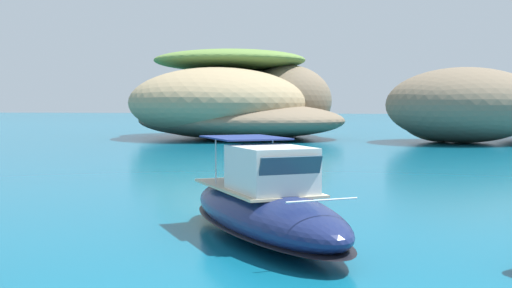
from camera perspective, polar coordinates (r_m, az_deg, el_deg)
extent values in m
ellipsoid|color=#9E8966|center=(66.19, -2.21, 3.99)|extent=(11.22, 11.07, 7.28)
ellipsoid|color=#9E8966|center=(67.77, -1.97, 4.47)|extent=(13.45, 13.44, 8.42)
ellipsoid|color=#84755B|center=(63.97, -1.10, 2.41)|extent=(21.79, 20.71, 3.70)
ellipsoid|color=#756651|center=(59.34, -1.53, 2.14)|extent=(23.82, 20.86, 3.35)
ellipsoid|color=#9E8966|center=(59.46, -3.45, 3.71)|extent=(19.07, 19.41, 6.62)
ellipsoid|color=#756651|center=(62.91, 2.77, 3.91)|extent=(12.46, 12.91, 7.06)
ellipsoid|color=olive|center=(64.29, -2.40, 7.49)|extent=(15.27, 13.88, 2.10)
ellipsoid|color=#756651|center=(55.40, 18.20, 3.34)|extent=(17.44, 17.02, 6.25)
ellipsoid|color=#9E8966|center=(55.84, 16.36, 2.66)|extent=(10.33, 10.26, 4.85)
ellipsoid|color=navy|center=(15.32, 0.77, -6.20)|extent=(6.05, 7.49, 1.28)
ellipsoid|color=black|center=(15.38, 0.77, -7.25)|extent=(6.17, 7.64, 0.15)
cube|color=#C6B793|center=(15.76, -0.03, -3.93)|extent=(3.89, 4.49, 0.06)
cube|color=silver|center=(14.83, 1.34, -2.24)|extent=(2.48, 2.62, 1.05)
cube|color=#2D4756|center=(13.85, 3.10, -2.23)|extent=(1.35, 1.02, 0.56)
cylinder|color=silver|center=(12.60, 5.96, -5.04)|extent=(1.33, 0.91, 0.04)
cube|color=navy|center=(16.34, -1.01, 0.57)|extent=(2.71, 2.85, 0.04)
cylinder|color=silver|center=(16.68, 1.52, -1.43)|extent=(0.03, 0.03, 1.20)
cylinder|color=silver|center=(16.12, -3.63, -1.62)|extent=(0.03, 0.03, 1.20)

